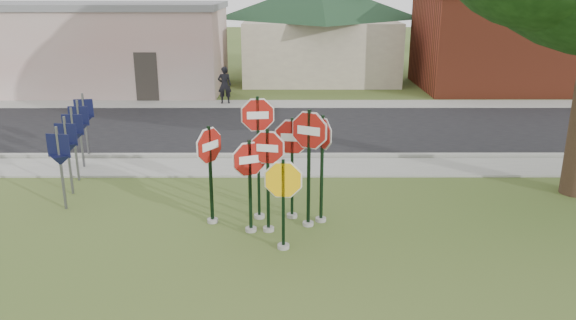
{
  "coord_description": "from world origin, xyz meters",
  "views": [
    {
      "loc": [
        0.22,
        -9.8,
        5.09
      ],
      "look_at": [
        0.24,
        2.0,
        1.36
      ],
      "focal_mm": 35.0,
      "sensor_mm": 36.0,
      "label": 1
    }
  ],
  "objects_px": {
    "stop_sign_yellow": "(283,195)",
    "stop_sign_left": "(250,175)",
    "stop_sign_center": "(268,168)",
    "pedestrian": "(225,85)"
  },
  "relations": [
    {
      "from": "stop_sign_yellow",
      "to": "stop_sign_left",
      "type": "height_order",
      "value": "stop_sign_left"
    },
    {
      "from": "stop_sign_center",
      "to": "stop_sign_left",
      "type": "relative_size",
      "value": 1.1
    },
    {
      "from": "stop_sign_yellow",
      "to": "pedestrian",
      "type": "bearing_deg",
      "value": 100.65
    },
    {
      "from": "stop_sign_yellow",
      "to": "pedestrian",
      "type": "xyz_separation_m",
      "value": [
        -2.63,
        14.0,
        -0.28
      ]
    },
    {
      "from": "stop_sign_left",
      "to": "pedestrian",
      "type": "bearing_deg",
      "value": 98.34
    },
    {
      "from": "stop_sign_yellow",
      "to": "pedestrian",
      "type": "distance_m",
      "value": 14.24
    },
    {
      "from": "stop_sign_center",
      "to": "pedestrian",
      "type": "xyz_separation_m",
      "value": [
        -2.31,
        13.16,
        -0.56
      ]
    },
    {
      "from": "stop_sign_center",
      "to": "stop_sign_yellow",
      "type": "xyz_separation_m",
      "value": [
        0.32,
        -0.83,
        -0.28
      ]
    },
    {
      "from": "stop_sign_center",
      "to": "stop_sign_left",
      "type": "distance_m",
      "value": 0.41
    },
    {
      "from": "pedestrian",
      "to": "stop_sign_center",
      "type": "bearing_deg",
      "value": 91.82
    }
  ]
}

